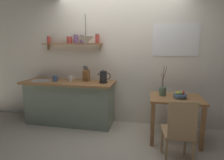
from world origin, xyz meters
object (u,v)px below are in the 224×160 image
knife_block (86,75)px  coffee_mug_spare (70,78)px  twig_vase (163,91)px  coffee_mug_by_sink (55,79)px  dining_table (176,105)px  electric_kettle (104,77)px  fruit_bowl (180,95)px  dining_chair_near (179,130)px  pendant_lamp (86,40)px

knife_block → coffee_mug_spare: bearing=-178.6°
knife_block → twig_vase: bearing=-11.1°
coffee_mug_by_sink → dining_table: bearing=-5.2°
electric_kettle → knife_block: size_ratio=0.81×
fruit_bowl → dining_chair_near: bearing=-97.7°
dining_chair_near → fruit_bowl: 0.74m
twig_vase → knife_block: 1.49m
fruit_bowl → coffee_mug_spare: size_ratio=1.56×
electric_kettle → knife_block: knife_block is taller
dining_table → dining_chair_near: (-0.04, -0.72, -0.10)m
dining_chair_near → knife_block: 2.01m
dining_chair_near → dining_table: bearing=87.0°
twig_vase → coffee_mug_spare: size_ratio=3.93×
fruit_bowl → electric_kettle: 1.39m
fruit_bowl → pendant_lamp: 1.90m
fruit_bowl → knife_block: knife_block is taller
dining_table → electric_kettle: bearing=169.1°
coffee_mug_spare → pendant_lamp: size_ratio=0.24×
electric_kettle → coffee_mug_spare: bearing=173.5°
knife_block → coffee_mug_by_sink: size_ratio=2.39×
knife_block → electric_kettle: bearing=-13.3°
knife_block → coffee_mug_spare: 0.35m
electric_kettle → pendant_lamp: 0.75m
dining_chair_near → coffee_mug_spare: coffee_mug_spare is taller
electric_kettle → knife_block: (-0.37, 0.09, 0.01)m
electric_kettle → coffee_mug_by_sink: 0.98m
pendant_lamp → twig_vase: bearing=-6.6°
dining_chair_near → coffee_mug_by_sink: (-2.24, 0.93, 0.44)m
coffee_mug_spare → twig_vase: bearing=-8.8°
dining_table → fruit_bowl: fruit_bowl is taller
dining_table → dining_chair_near: dining_chair_near is taller
dining_table → dining_chair_near: 0.73m
dining_chair_near → twig_vase: twig_vase is taller
dining_chair_near → fruit_bowl: (0.09, 0.68, 0.30)m
dining_chair_near → coffee_mug_spare: (-1.97, 1.05, 0.43)m
fruit_bowl → twig_vase: 0.29m
twig_vase → pendant_lamp: size_ratio=0.96×
dining_table → coffee_mug_by_sink: coffee_mug_by_sink is taller
electric_kettle → knife_block: bearing=166.7°
dining_table → knife_block: 1.75m
dining_chair_near → fruit_bowl: size_ratio=4.58×
dining_chair_near → fruit_bowl: dining_chair_near is taller
dining_table → twig_vase: (-0.22, 0.05, 0.22)m
coffee_mug_spare → electric_kettle: bearing=-6.5°
fruit_bowl → coffee_mug_by_sink: bearing=173.9°
dining_table → coffee_mug_spare: size_ratio=6.45×
twig_vase → knife_block: bearing=168.9°
coffee_mug_by_sink → pendant_lamp: (0.66, 0.01, 0.74)m
dining_table → twig_vase: size_ratio=1.64×
fruit_bowl → twig_vase: size_ratio=0.40×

